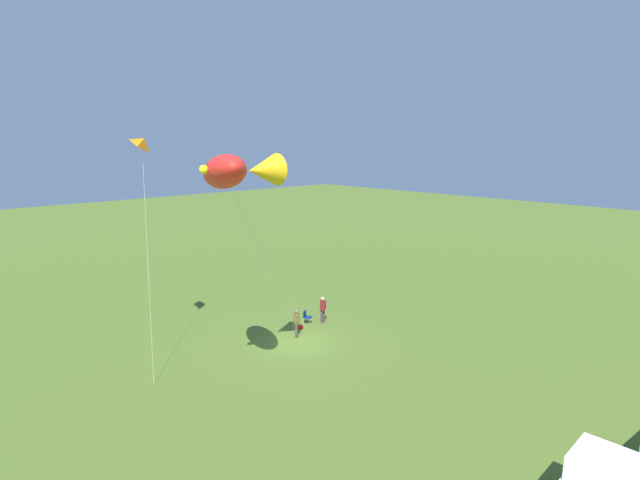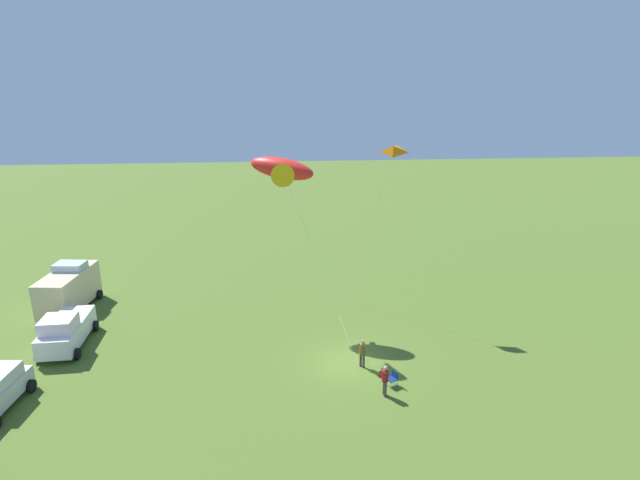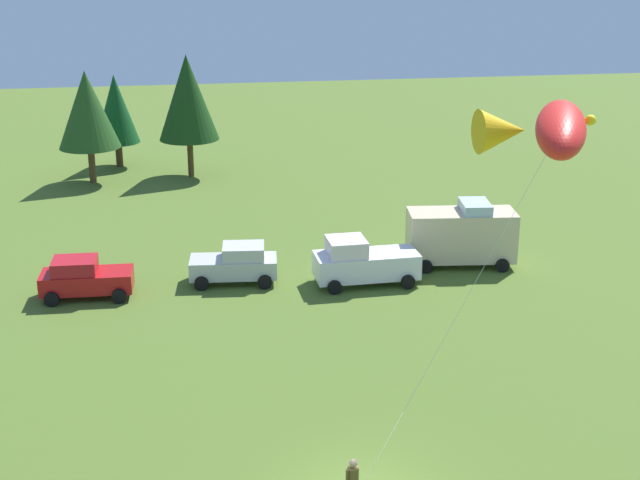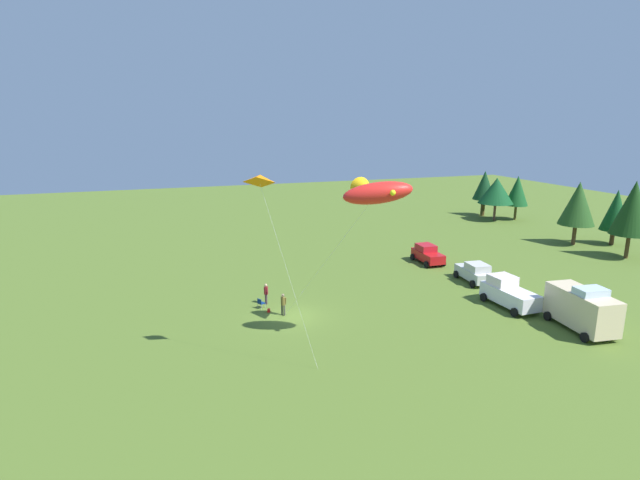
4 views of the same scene
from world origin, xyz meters
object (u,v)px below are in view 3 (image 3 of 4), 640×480
object	(u,v)px
van_camper_beige	(462,234)
car_silver_compact	(236,264)
car_red_sedan	(84,278)
kite_large_fish	(546,129)
truck_white_pickup	(363,262)

from	to	relation	value
van_camper_beige	car_silver_compact	bearing A→B (deg)	-170.29
car_red_sedan	van_camper_beige	world-z (taller)	van_camper_beige
car_red_sedan	kite_large_fish	size ratio (longest dim) A/B	0.38
car_red_sedan	car_silver_compact	bearing A→B (deg)	-171.98
car_red_sedan	truck_white_pickup	size ratio (longest dim) A/B	0.84
car_silver_compact	kite_large_fish	distance (m)	19.56
car_silver_compact	van_camper_beige	world-z (taller)	van_camper_beige
car_silver_compact	truck_white_pickup	bearing A→B (deg)	-5.32
car_red_sedan	truck_white_pickup	world-z (taller)	truck_white_pickup
truck_white_pickup	van_camper_beige	distance (m)	5.82
car_red_sedan	van_camper_beige	xyz separation A→B (m)	(18.68, 1.38, 0.69)
car_silver_compact	truck_white_pickup	distance (m)	6.17
truck_white_pickup	car_silver_compact	bearing A→B (deg)	-12.85
car_silver_compact	van_camper_beige	bearing A→B (deg)	8.70
van_camper_beige	kite_large_fish	size ratio (longest dim) A/B	0.50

